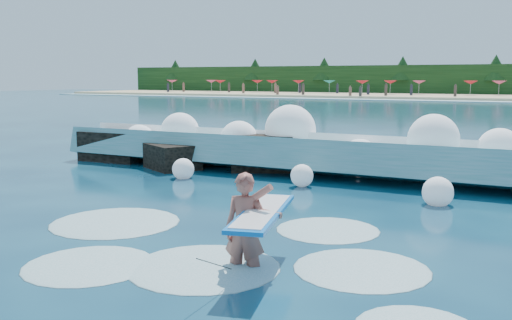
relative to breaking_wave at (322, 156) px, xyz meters
name	(u,v)px	position (x,y,z in m)	size (l,w,h in m)	color
ground	(145,226)	(-0.88, -7.68, -0.55)	(200.00, 200.00, 0.00)	#082841
beach	(496,97)	(-0.88, 70.32, -0.35)	(140.00, 20.00, 0.40)	tan
wet_band	(488,101)	(-0.88, 59.32, -0.51)	(140.00, 5.00, 0.08)	silver
treeline	(503,80)	(-0.88, 80.32, 1.95)	(140.00, 4.00, 5.00)	black
breaking_wave	(322,156)	(0.00, 0.00, 0.00)	(18.27, 2.83, 1.58)	teal
rock_cluster	(177,152)	(-5.10, -0.59, -0.12)	(8.11, 3.32, 1.35)	black
surfer_with_board	(249,227)	(2.21, -8.96, 0.13)	(1.24, 2.99, 1.83)	#9D5649
wave_spray	(325,142)	(0.14, -0.12, 0.47)	(15.31, 4.48, 2.18)	white
surf_foam	(207,249)	(1.06, -8.40, -0.55)	(8.76, 5.86, 0.13)	silver
beach_umbrellas	(497,83)	(-1.04, 72.17, 1.70)	(113.18, 6.60, 0.50)	#C73A67
beachgoers	(424,91)	(-10.11, 66.70, 0.55)	(108.62, 13.44, 1.93)	#3F332D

